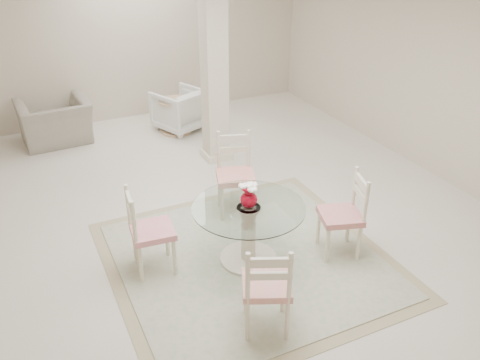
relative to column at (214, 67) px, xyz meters
name	(u,v)px	position (x,y,z in m)	size (l,w,h in m)	color
ground	(220,206)	(-0.50, -1.30, -1.35)	(7.00, 7.00, 0.00)	silver
room_shell	(217,56)	(-0.50, -1.30, 0.51)	(6.02, 7.02, 2.71)	beige
column	(214,67)	(0.00, 0.00, 0.00)	(0.30, 0.30, 2.70)	beige
area_rug	(248,260)	(-0.67, -2.44, -1.34)	(2.77, 2.77, 0.02)	tan
dining_table	(248,234)	(-0.67, -2.44, -1.02)	(1.12, 1.12, 0.65)	beige
red_vase	(249,196)	(-0.67, -2.44, -0.57)	(0.20, 0.19, 0.26)	#A20417
dining_chair_east	(347,209)	(0.30, -2.74, -0.82)	(0.51, 0.51, 1.02)	#F1E6C6
dining_chair_north	(235,168)	(-0.37, -1.46, -0.78)	(0.55, 0.55, 1.08)	beige
dining_chair_west	(145,226)	(-1.64, -2.15, -0.82)	(0.44, 0.44, 1.01)	#F1EBC6
dining_chair_south	(267,283)	(-0.97, -3.41, -0.82)	(0.53, 0.53, 1.01)	beige
recliner_taupe	(55,122)	(-2.02, 1.57, -1.02)	(1.03, 0.90, 0.67)	gray
armchair_white	(180,110)	(-0.11, 1.26, -1.01)	(0.72, 0.74, 0.67)	white
side_table	(175,117)	(-0.22, 1.18, -1.10)	(0.52, 0.52, 0.54)	tan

